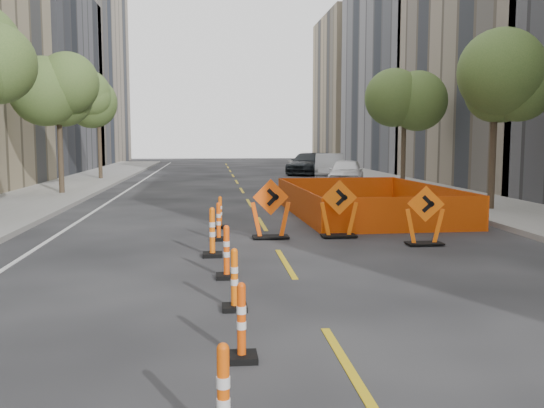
{
  "coord_description": "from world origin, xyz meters",
  "views": [
    {
      "loc": [
        -1.58,
        -8.63,
        2.68
      ],
      "look_at": [
        -0.12,
        5.62,
        1.1
      ],
      "focal_mm": 40.0,
      "sensor_mm": 36.0,
      "label": 1
    }
  ],
  "objects": [
    {
      "name": "parked_car_far",
      "position": [
        5.47,
        34.94,
        0.78
      ],
      "size": [
        4.13,
        5.82,
        1.57
      ],
      "primitive_type": "imported",
      "rotation": [
        0.0,
        0.0,
        -0.4
      ],
      "color": "black",
      "rests_on": "ground"
    },
    {
      "name": "tree_r_c",
      "position": [
        8.4,
        22.0,
        4.53
      ],
      "size": [
        2.8,
        2.8,
        5.95
      ],
      "color": "#382B1E",
      "rests_on": "ground"
    },
    {
      "name": "sidewalk_right",
      "position": [
        9.0,
        12.0,
        0.07
      ],
      "size": [
        4.0,
        90.0,
        0.15
      ],
      "primitive_type": "cube",
      "color": "gray",
      "rests_on": "ground"
    },
    {
      "name": "channelizer_3",
      "position": [
        -1.23,
        0.58,
        0.49
      ],
      "size": [
        0.39,
        0.39,
        0.98
      ],
      "primitive_type": null,
      "color": "#F5620A",
      "rests_on": "ground"
    },
    {
      "name": "chevron_sign_center",
      "position": [
        1.84,
        7.2,
        0.77
      ],
      "size": [
        1.13,
        0.81,
        1.55
      ],
      "primitive_type": null,
      "rotation": [
        0.0,
        0.0,
        -0.2
      ],
      "color": "#E05809",
      "rests_on": "ground"
    },
    {
      "name": "tree_r_b",
      "position": [
        8.4,
        12.0,
        4.53
      ],
      "size": [
        2.8,
        2.8,
        5.95
      ],
      "color": "#382B1E",
      "rests_on": "ground"
    },
    {
      "name": "channelizer_2",
      "position": [
        -1.23,
        -1.57,
        0.48
      ],
      "size": [
        0.38,
        0.38,
        0.96
      ],
      "primitive_type": null,
      "color": "#DD4509",
      "rests_on": "ground"
    },
    {
      "name": "tree_l_d",
      "position": [
        -8.4,
        30.0,
        4.53
      ],
      "size": [
        2.8,
        2.8,
        5.95
      ],
      "color": "#382B1E",
      "rests_on": "ground"
    },
    {
      "name": "chevron_sign_left",
      "position": [
        -0.0,
        7.19,
        0.8
      ],
      "size": [
        1.11,
        0.72,
        1.59
      ],
      "primitive_type": null,
      "rotation": [
        0.0,
        0.0,
        0.08
      ],
      "color": "#F04E0A",
      "rests_on": "ground"
    },
    {
      "name": "channelizer_1",
      "position": [
        -1.49,
        -3.73,
        0.49
      ],
      "size": [
        0.38,
        0.38,
        0.98
      ],
      "primitive_type": null,
      "color": "#DA4E09",
      "rests_on": "ground"
    },
    {
      "name": "chevron_sign_right",
      "position": [
        3.72,
        5.81,
        0.75
      ],
      "size": [
        1.12,
        0.85,
        1.49
      ],
      "primitive_type": null,
      "rotation": [
        0.0,
        0.0,
        -0.29
      ],
      "color": "#F9610A",
      "rests_on": "ground"
    },
    {
      "name": "channelizer_7",
      "position": [
        -1.3,
        9.21,
        0.47
      ],
      "size": [
        0.37,
        0.37,
        0.95
      ],
      "primitive_type": null,
      "color": "#E55809",
      "rests_on": "ground"
    },
    {
      "name": "parked_car_mid",
      "position": [
        5.92,
        29.12,
        0.83
      ],
      "size": [
        2.67,
        5.28,
        1.66
      ],
      "primitive_type": "imported",
      "rotation": [
        0.0,
        0.0,
        -0.19
      ],
      "color": "#9FA0A4",
      "rests_on": "ground"
    },
    {
      "name": "bld_right_e",
      "position": [
        17.0,
        58.6,
        8.0
      ],
      "size": [
        12.0,
        14.0,
        16.0
      ],
      "primitive_type": "cube",
      "color": "tan",
      "rests_on": "ground"
    },
    {
      "name": "bld_left_e",
      "position": [
        -17.0,
        55.6,
        10.0
      ],
      "size": [
        12.0,
        20.0,
        20.0
      ],
      "primitive_type": "cube",
      "color": "gray",
      "rests_on": "ground"
    },
    {
      "name": "channelizer_6",
      "position": [
        -1.38,
        7.05,
        0.5
      ],
      "size": [
        0.39,
        0.39,
        1.0
      ],
      "primitive_type": null,
      "color": "#FF520A",
      "rests_on": "ground"
    },
    {
      "name": "ground_plane",
      "position": [
        0.0,
        0.0,
        0.0
      ],
      "size": [
        140.0,
        140.0,
        0.0
      ],
      "primitive_type": "plane",
      "color": "black"
    },
    {
      "name": "channelizer_4",
      "position": [
        -1.29,
        2.74,
        0.51
      ],
      "size": [
        0.4,
        0.4,
        1.03
      ],
      "primitive_type": null,
      "color": "#FF500A",
      "rests_on": "ground"
    },
    {
      "name": "safety_fence",
      "position": [
        3.76,
        11.82,
        0.51
      ],
      "size": [
        5.08,
        8.36,
        1.03
      ],
      "primitive_type": null,
      "rotation": [
        0.0,
        0.0,
        0.03
      ],
      "color": "orange",
      "rests_on": "ground"
    },
    {
      "name": "channelizer_5",
      "position": [
        -1.55,
        4.9,
        0.56
      ],
      "size": [
        0.44,
        0.44,
        1.12
      ],
      "primitive_type": null,
      "color": "#FF650A",
      "rests_on": "ground"
    },
    {
      "name": "bld_right_d",
      "position": [
        17.0,
        40.2,
        10.0
      ],
      "size": [
        12.0,
        18.0,
        20.0
      ],
      "primitive_type": "cube",
      "color": "gray",
      "rests_on": "ground"
    },
    {
      "name": "parked_car_near",
      "position": [
        5.79,
        23.75,
        0.77
      ],
      "size": [
        2.99,
        4.84,
        1.54
      ],
      "primitive_type": "imported",
      "rotation": [
        0.0,
        0.0,
        -0.28
      ],
      "color": "white",
      "rests_on": "ground"
    },
    {
      "name": "bld_left_d",
      "position": [
        -17.0,
        39.2,
        7.0
      ],
      "size": [
        12.0,
        16.0,
        14.0
      ],
      "primitive_type": "cube",
      "color": "#4C4C51",
      "rests_on": "ground"
    },
    {
      "name": "tree_l_c",
      "position": [
        -8.4,
        20.0,
        4.53
      ],
      "size": [
        2.8,
        2.8,
        5.95
      ],
      "color": "#382B1E",
      "rests_on": "ground"
    }
  ]
}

